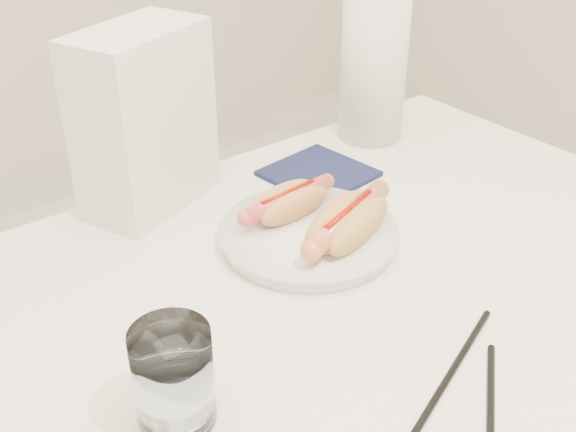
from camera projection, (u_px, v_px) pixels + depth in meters
table at (320, 351)px, 0.84m from camera, size 1.20×0.80×0.75m
plate at (308, 237)px, 0.93m from camera, size 0.25×0.25×0.02m
hotdog_left at (288, 203)px, 0.95m from camera, size 0.15×0.07×0.04m
hotdog_right at (348, 223)px, 0.90m from camera, size 0.18×0.11×0.05m
water_glass at (173, 377)px, 0.65m from camera, size 0.08×0.08×0.10m
chopstick_far at (449, 377)px, 0.72m from camera, size 0.23×0.09×0.01m
napkin_box at (144, 120)px, 0.97m from camera, size 0.22×0.17×0.26m
navy_napkin at (319, 173)px, 1.10m from camera, size 0.16×0.16×0.01m
paper_towel_roll at (374, 68)px, 1.17m from camera, size 0.13×0.13×0.25m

